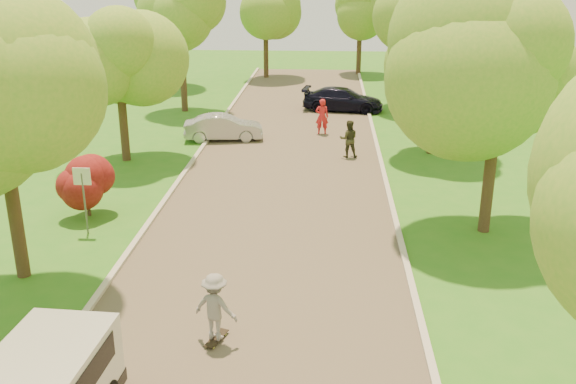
% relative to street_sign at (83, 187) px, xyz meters
% --- Properties ---
extents(ground, '(100.00, 100.00, 0.00)m').
position_rel_street_sign_xyz_m(ground, '(5.80, -4.00, -1.56)').
color(ground, '#2C731B').
rests_on(ground, ground).
extents(road, '(8.00, 60.00, 0.01)m').
position_rel_street_sign_xyz_m(road, '(5.80, 4.00, -1.56)').
color(road, '#4C4438').
rests_on(road, ground).
extents(curb_left, '(0.18, 60.00, 0.12)m').
position_rel_street_sign_xyz_m(curb_left, '(1.75, 4.00, -1.50)').
color(curb_left, '#B2AD9E').
rests_on(curb_left, ground).
extents(curb_right, '(0.18, 60.00, 0.12)m').
position_rel_street_sign_xyz_m(curb_right, '(9.85, 4.00, -1.50)').
color(curb_right, '#B2AD9E').
rests_on(curb_right, ground).
extents(street_sign, '(0.55, 0.06, 2.17)m').
position_rel_street_sign_xyz_m(street_sign, '(0.00, 0.00, 0.00)').
color(street_sign, '#59595E').
rests_on(street_sign, ground).
extents(red_shrub, '(1.70, 1.70, 1.95)m').
position_rel_street_sign_xyz_m(red_shrub, '(-0.50, 1.50, -0.47)').
color(red_shrub, '#382619').
rests_on(red_shrub, ground).
extents(tree_l_mida, '(4.71, 4.60, 7.39)m').
position_rel_street_sign_xyz_m(tree_l_mida, '(-0.50, -3.00, 3.61)').
color(tree_l_mida, '#382619').
rests_on(tree_l_mida, ground).
extents(tree_l_midb, '(4.30, 4.20, 6.62)m').
position_rel_street_sign_xyz_m(tree_l_midb, '(-1.01, 8.00, 3.02)').
color(tree_l_midb, '#382619').
rests_on(tree_l_midb, ground).
extents(tree_l_far, '(4.92, 4.80, 7.79)m').
position_rel_street_sign_xyz_m(tree_l_far, '(-0.59, 18.00, 3.90)').
color(tree_l_far, '#382619').
rests_on(tree_l_far, ground).
extents(tree_r_mida, '(5.13, 5.00, 7.95)m').
position_rel_street_sign_xyz_m(tree_r_mida, '(12.82, 1.00, 3.97)').
color(tree_r_mida, '#382619').
rests_on(tree_r_mida, ground).
extents(tree_r_midb, '(4.51, 4.40, 7.01)m').
position_rel_street_sign_xyz_m(tree_r_midb, '(12.40, 10.00, 3.32)').
color(tree_r_midb, '#382619').
rests_on(tree_r_midb, ground).
extents(tree_r_far, '(5.33, 5.20, 8.34)m').
position_rel_street_sign_xyz_m(tree_r_far, '(13.03, 20.00, 4.27)').
color(tree_r_far, '#382619').
rests_on(tree_r_far, ground).
extents(tree_bg_a, '(5.12, 5.00, 7.72)m').
position_rel_street_sign_xyz_m(tree_bg_a, '(-2.98, 26.00, 3.75)').
color(tree_bg_a, '#382619').
rests_on(tree_bg_a, ground).
extents(tree_bg_b, '(5.12, 5.00, 7.95)m').
position_rel_street_sign_xyz_m(tree_bg_b, '(14.02, 28.00, 3.97)').
color(tree_bg_b, '#382619').
rests_on(tree_bg_b, ground).
extents(tree_bg_c, '(4.92, 4.80, 7.33)m').
position_rel_street_sign_xyz_m(tree_bg_c, '(3.01, 30.00, 3.46)').
color(tree_bg_c, '#382619').
rests_on(tree_bg_c, ground).
extents(tree_bg_d, '(5.12, 5.00, 7.72)m').
position_rel_street_sign_xyz_m(tree_bg_d, '(10.02, 32.00, 3.75)').
color(tree_bg_d, '#382619').
rests_on(tree_bg_d, ground).
extents(silver_sedan, '(3.91, 1.82, 1.24)m').
position_rel_street_sign_xyz_m(silver_sedan, '(2.50, 11.66, -0.94)').
color(silver_sedan, '#A4A3A8').
rests_on(silver_sedan, ground).
extents(dark_sedan, '(4.86, 2.51, 1.35)m').
position_rel_street_sign_xyz_m(dark_sedan, '(8.38, 18.63, -0.89)').
color(dark_sedan, black).
rests_on(dark_sedan, ground).
extents(longboard, '(0.47, 0.84, 0.09)m').
position_rel_street_sign_xyz_m(longboard, '(5.14, -5.91, -1.48)').
color(longboard, black).
rests_on(longboard, ground).
extents(skateboarder, '(1.16, 0.88, 1.58)m').
position_rel_street_sign_xyz_m(skateboarder, '(5.14, -5.91, -0.67)').
color(skateboarder, gray).
rests_on(skateboarder, longboard).
extents(person_striped, '(0.65, 0.43, 1.79)m').
position_rel_street_sign_xyz_m(person_striped, '(7.24, 13.11, -0.67)').
color(person_striped, red).
rests_on(person_striped, ground).
extents(person_olive, '(0.85, 0.68, 1.67)m').
position_rel_street_sign_xyz_m(person_olive, '(8.47, 9.08, -0.73)').
color(person_olive, '#31331E').
rests_on(person_olive, ground).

